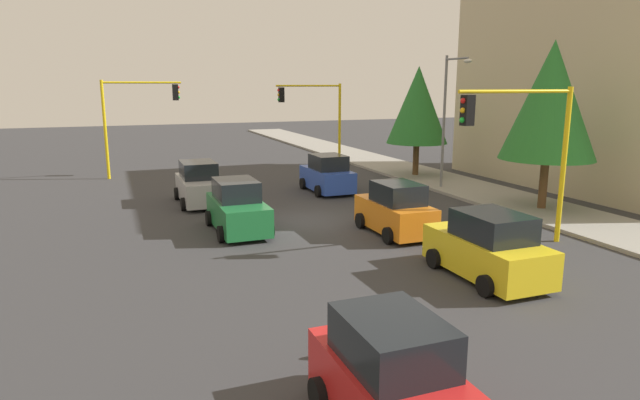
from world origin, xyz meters
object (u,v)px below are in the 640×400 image
(tree_roadside_near, at_px, (551,101))
(car_green, at_px, (237,208))
(car_silver, at_px, (199,185))
(car_yellow, at_px, (488,248))
(traffic_signal_far_left, at_px, (315,108))
(traffic_signal_near_left, at_px, (524,135))
(tree_roadside_mid, at_px, (418,105))
(car_blue, at_px, (327,175))
(car_red, at_px, (395,386))
(street_lamp_curbside, at_px, (449,108))
(traffic_signal_far_right, at_px, (136,109))
(car_orange, at_px, (395,210))

(tree_roadside_near, height_order, car_green, tree_roadside_near)
(car_silver, xyz_separation_m, car_yellow, (13.31, 6.19, -0.00))
(traffic_signal_far_left, bearing_deg, car_silver, -45.86)
(traffic_signal_near_left, relative_size, traffic_signal_far_left, 0.97)
(tree_roadside_mid, distance_m, car_blue, 7.99)
(tree_roadside_mid, distance_m, car_silver, 14.20)
(tree_roadside_mid, xyz_separation_m, car_silver, (2.89, -13.47, -3.43))
(tree_roadside_near, xyz_separation_m, car_red, (11.71, -13.82, -3.95))
(tree_roadside_near, bearing_deg, car_red, -49.73)
(street_lamp_curbside, bearing_deg, traffic_signal_far_left, -161.32)
(traffic_signal_far_right, xyz_separation_m, car_silver, (8.89, 2.25, -3.20))
(traffic_signal_far_right, distance_m, tree_roadside_near, 22.79)
(car_silver, bearing_deg, tree_roadside_mid, 102.10)
(car_blue, xyz_separation_m, car_yellow, (13.74, -0.50, 0.00))
(car_blue, relative_size, car_red, 1.03)
(traffic_signal_near_left, distance_m, street_lamp_curbside, 10.25)
(tree_roadside_near, distance_m, car_red, 18.55)
(traffic_signal_far_right, relative_size, tree_roadside_mid, 0.88)
(car_blue, bearing_deg, traffic_signal_far_left, 163.73)
(car_blue, distance_m, car_green, 8.58)
(tree_roadside_near, height_order, car_blue, tree_roadside_near)
(tree_roadside_mid, xyz_separation_m, car_green, (8.48, -12.89, -3.43))
(car_orange, distance_m, car_yellow, 5.22)
(tree_roadside_mid, height_order, car_yellow, tree_roadside_mid)
(car_silver, bearing_deg, traffic_signal_far_right, -165.81)
(traffic_signal_far_right, relative_size, car_silver, 1.39)
(car_blue, bearing_deg, street_lamp_curbside, 72.07)
(car_yellow, bearing_deg, tree_roadside_mid, 155.81)
(tree_roadside_mid, xyz_separation_m, car_orange, (10.98, -7.43, -3.44))
(car_blue, bearing_deg, car_silver, -86.30)
(traffic_signal_far_right, distance_m, car_red, 28.00)
(car_silver, bearing_deg, car_blue, 93.70)
(traffic_signal_far_right, xyz_separation_m, car_red, (27.71, 2.39, -3.21))
(traffic_signal_near_left, relative_size, street_lamp_curbside, 0.78)
(car_red, xyz_separation_m, car_yellow, (-5.52, 6.05, 0.00))
(street_lamp_curbside, height_order, car_yellow, street_lamp_curbside)
(car_blue, height_order, car_red, same)
(traffic_signal_near_left, relative_size, car_silver, 1.31)
(street_lamp_curbside, xyz_separation_m, car_silver, (-1.50, -12.67, -3.45))
(traffic_signal_far_right, bearing_deg, car_blue, 46.59)
(street_lamp_curbside, xyz_separation_m, tree_roadside_mid, (-4.39, 0.80, -0.02))
(traffic_signal_far_right, relative_size, car_yellow, 1.45)
(car_red, height_order, car_green, same)
(car_silver, bearing_deg, car_orange, 36.73)
(car_red, bearing_deg, car_yellow, 132.36)
(traffic_signal_near_left, bearing_deg, car_orange, -134.30)
(tree_roadside_mid, relative_size, car_blue, 1.76)
(traffic_signal_near_left, xyz_separation_m, car_blue, (-11.55, -2.44, -2.98))
(car_yellow, bearing_deg, street_lamp_curbside, 151.26)
(traffic_signal_far_right, bearing_deg, tree_roadside_mid, 69.11)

